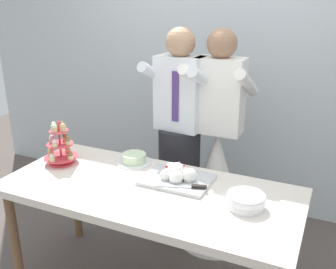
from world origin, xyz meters
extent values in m
cube|color=silver|center=(0.00, 1.44, 1.45)|extent=(5.20, 0.10, 2.90)
cube|color=silver|center=(0.00, 0.00, 0.75)|extent=(1.80, 0.80, 0.05)
cylinder|color=brown|center=(-0.82, -0.32, 0.36)|extent=(0.06, 0.06, 0.72)
cylinder|color=brown|center=(-0.82, 0.32, 0.36)|extent=(0.06, 0.06, 0.72)
cylinder|color=brown|center=(0.82, 0.32, 0.36)|extent=(0.06, 0.06, 0.72)
cylinder|color=#D83F4C|center=(-0.71, 0.07, 0.78)|extent=(0.17, 0.17, 0.01)
cylinder|color=#D83F4C|center=(-0.71, 0.07, 0.93)|extent=(0.01, 0.01, 0.31)
cylinder|color=#D83F4C|center=(-0.71, 0.07, 0.82)|extent=(0.23, 0.23, 0.01)
cylinder|color=#D1B784|center=(-0.62, 0.06, 0.84)|extent=(0.04, 0.04, 0.03)
sphere|color=brown|center=(-0.62, 0.06, 0.86)|extent=(0.04, 0.04, 0.04)
cylinder|color=#D1B784|center=(-0.72, 0.16, 0.84)|extent=(0.04, 0.04, 0.03)
sphere|color=#D6B27A|center=(-0.72, 0.16, 0.86)|extent=(0.04, 0.04, 0.04)
cylinder|color=#D1B784|center=(-0.79, 0.07, 0.84)|extent=(0.04, 0.04, 0.03)
sphere|color=#D6B27A|center=(-0.79, 0.07, 0.86)|extent=(0.04, 0.04, 0.04)
cylinder|color=#D1B784|center=(-0.71, -0.01, 0.84)|extent=(0.04, 0.04, 0.03)
sphere|color=beige|center=(-0.71, -0.01, 0.86)|extent=(0.04, 0.04, 0.04)
cylinder|color=#D83F4C|center=(-0.71, 0.07, 0.92)|extent=(0.18, 0.18, 0.01)
cylinder|color=#D1B784|center=(-0.65, 0.08, 0.93)|extent=(0.04, 0.04, 0.03)
sphere|color=brown|center=(-0.65, 0.08, 0.96)|extent=(0.04, 0.04, 0.04)
cylinder|color=#D1B784|center=(-0.71, 0.13, 0.93)|extent=(0.04, 0.04, 0.03)
sphere|color=brown|center=(-0.71, 0.13, 0.96)|extent=(0.04, 0.04, 0.04)
cylinder|color=#D1B784|center=(-0.77, 0.07, 0.93)|extent=(0.04, 0.04, 0.03)
sphere|color=#EAB7C6|center=(-0.77, 0.07, 0.96)|extent=(0.04, 0.04, 0.04)
cylinder|color=#D1B784|center=(-0.70, 0.01, 0.93)|extent=(0.04, 0.04, 0.03)
sphere|color=#EAB7C6|center=(-0.70, 0.01, 0.96)|extent=(0.04, 0.04, 0.04)
cylinder|color=#D83F4C|center=(-0.71, 0.07, 1.01)|extent=(0.13, 0.13, 0.01)
cylinder|color=#D1B784|center=(-0.67, 0.08, 1.03)|extent=(0.04, 0.04, 0.03)
sphere|color=#D6B27A|center=(-0.67, 0.08, 1.05)|extent=(0.04, 0.04, 0.04)
cylinder|color=#D1B784|center=(-0.71, 0.11, 1.03)|extent=(0.04, 0.04, 0.03)
sphere|color=brown|center=(-0.71, 0.11, 1.05)|extent=(0.04, 0.04, 0.04)
cylinder|color=#D1B784|center=(-0.74, 0.07, 1.03)|extent=(0.04, 0.04, 0.03)
sphere|color=beige|center=(-0.74, 0.07, 1.05)|extent=(0.04, 0.04, 0.04)
cylinder|color=#D1B784|center=(-0.71, 0.04, 1.03)|extent=(0.04, 0.04, 0.03)
sphere|color=beige|center=(-0.71, 0.04, 1.05)|extent=(0.04, 0.04, 0.04)
cube|color=silver|center=(0.12, 0.15, 0.79)|extent=(0.42, 0.31, 0.02)
sphere|color=white|center=(0.20, 0.15, 0.83)|extent=(0.09, 0.09, 0.09)
sphere|color=white|center=(0.14, 0.19, 0.82)|extent=(0.07, 0.07, 0.07)
sphere|color=white|center=(0.07, 0.19, 0.83)|extent=(0.09, 0.09, 0.09)
sphere|color=white|center=(0.06, 0.11, 0.82)|extent=(0.07, 0.07, 0.07)
sphere|color=white|center=(0.14, 0.10, 0.83)|extent=(0.09, 0.09, 0.09)
sphere|color=white|center=(0.12, 0.15, 0.84)|extent=(0.11, 0.11, 0.11)
sphere|color=#2D1938|center=(0.11, 0.21, 0.88)|extent=(0.02, 0.02, 0.02)
sphere|color=#B21923|center=(0.07, 0.11, 0.88)|extent=(0.02, 0.02, 0.02)
sphere|color=#B21923|center=(0.14, 0.12, 0.88)|extent=(0.02, 0.02, 0.02)
sphere|color=#DB474C|center=(0.16, 0.16, 0.88)|extent=(0.02, 0.02, 0.02)
cube|color=silver|center=(0.15, 0.03, 0.80)|extent=(0.23, 0.09, 0.00)
cube|color=black|center=(0.29, 0.08, 0.81)|extent=(0.09, 0.05, 0.02)
cylinder|color=white|center=(0.59, 0.02, 0.78)|extent=(0.20, 0.20, 0.01)
cylinder|color=white|center=(0.58, 0.02, 0.79)|extent=(0.20, 0.20, 0.01)
cylinder|color=white|center=(0.59, 0.02, 0.80)|extent=(0.20, 0.20, 0.01)
cylinder|color=white|center=(0.58, 0.02, 0.81)|extent=(0.20, 0.20, 0.01)
cylinder|color=white|center=(0.58, 0.02, 0.82)|extent=(0.20, 0.20, 0.01)
cylinder|color=white|center=(0.59, 0.02, 0.84)|extent=(0.20, 0.20, 0.01)
cylinder|color=white|center=(0.59, 0.02, 0.85)|extent=(0.20, 0.20, 0.01)
cylinder|color=white|center=(-0.25, 0.28, 0.78)|extent=(0.24, 0.24, 0.01)
cylinder|color=beige|center=(-0.25, 0.28, 0.81)|extent=(0.16, 0.16, 0.06)
cylinder|color=#232328|center=(-0.09, 0.69, 0.46)|extent=(0.32, 0.32, 0.92)
cube|color=white|center=(-0.09, 0.69, 1.19)|extent=(0.36, 0.23, 0.54)
sphere|color=tan|center=(-0.09, 0.69, 1.55)|extent=(0.21, 0.21, 0.21)
cylinder|color=white|center=(-0.27, 0.71, 1.30)|extent=(0.12, 0.49, 0.28)
cylinder|color=white|center=(0.11, 0.68, 1.30)|extent=(0.12, 0.49, 0.28)
cube|color=#4C3372|center=(-0.08, 0.59, 1.19)|extent=(0.05, 0.02, 0.36)
cone|color=white|center=(0.19, 0.74, 0.46)|extent=(0.56, 0.56, 0.92)
cube|color=white|center=(0.19, 0.74, 1.19)|extent=(0.34, 0.20, 0.54)
sphere|color=#997054|center=(0.19, 0.74, 1.55)|extent=(0.21, 0.21, 0.21)
cylinder|color=white|center=(0.00, 0.74, 1.30)|extent=(0.08, 0.49, 0.28)
cylinder|color=white|center=(0.38, 0.74, 1.30)|extent=(0.08, 0.49, 0.28)
camera|label=1|loc=(0.96, -1.83, 1.87)|focal=41.26mm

